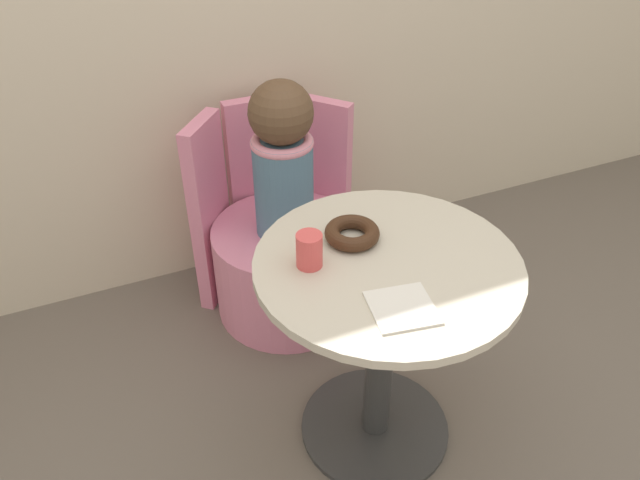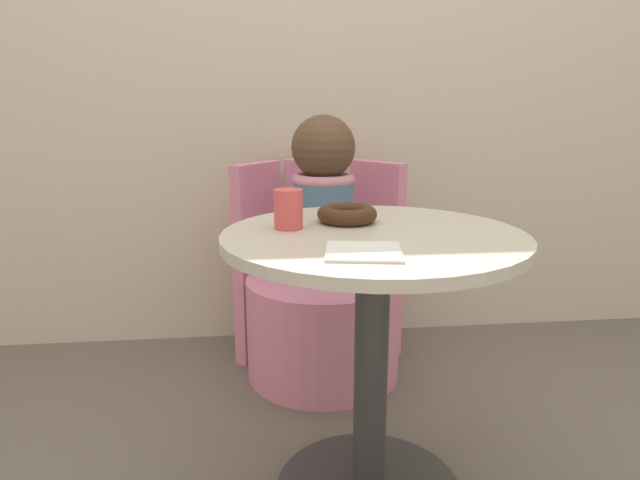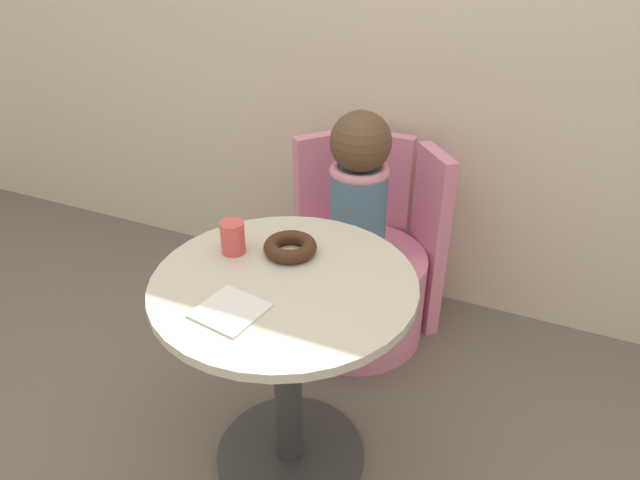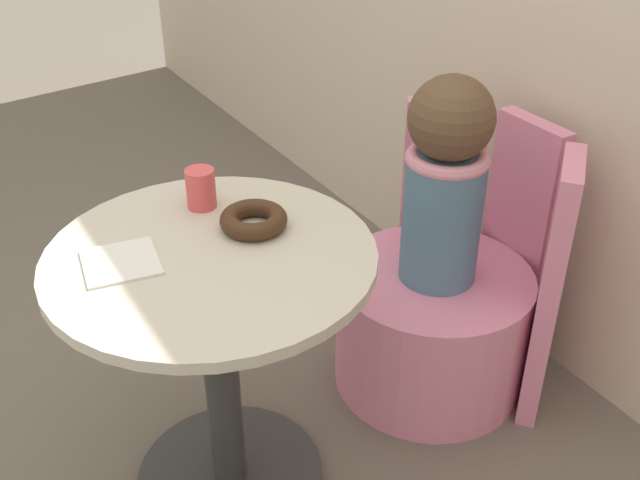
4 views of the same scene
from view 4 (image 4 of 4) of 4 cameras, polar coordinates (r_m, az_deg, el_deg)
The scene contains 7 objects.
round_table at distance 1.63m, azimuth -7.81°, elevation -6.89°, with size 0.68×0.68×0.66m.
tub_chair at distance 2.10m, azimuth 8.44°, elevation -6.62°, with size 0.53×0.53×0.35m.
booth_backrest at distance 2.12m, azimuth 13.45°, elevation -0.63°, with size 0.62×0.23×0.73m.
child_figure at distance 1.86m, azimuth 9.54°, elevation 4.57°, with size 0.21×0.21×0.55m.
donut at distance 1.58m, azimuth -5.09°, elevation 1.56°, with size 0.14×0.14×0.04m.
cup at distance 1.67m, azimuth -9.07°, elevation 3.91°, with size 0.07×0.07×0.09m.
paper_napkin at distance 1.52m, azimuth -14.94°, elevation -1.64°, with size 0.17×0.17×0.01m.
Camera 4 is at (1.21, -0.38, 1.47)m, focal length 42.00 mm.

